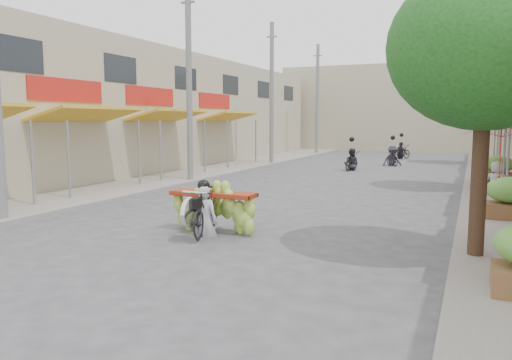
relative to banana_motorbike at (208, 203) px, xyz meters
The scene contains 18 objects.
ground 4.03m from the banana_motorbike, 88.62° to the right, with size 120.00×120.00×0.00m, color #535357.
sidewalk_left 13.03m from the banana_motorbike, 122.03° to the left, with size 4.00×60.00×0.12m, color gray.
shophouse_row_left 15.71m from the banana_motorbike, 139.89° to the left, with size 9.77×40.00×6.00m.
far_building 34.15m from the banana_motorbike, 89.84° to the left, with size 20.00×6.00×7.00m, color #AFA78B.
utility_pole_mid 10.19m from the banana_motorbike, 123.43° to the left, with size 0.60×0.24×8.00m.
utility_pole_far 18.15m from the banana_motorbike, 107.29° to the left, with size 0.60×0.24×8.00m.
utility_pole_back 26.78m from the banana_motorbike, 101.52° to the left, with size 0.60×0.24×8.00m.
street_tree_near 6.30m from the banana_motorbike, ahead, with size 3.40×3.40×5.25m.
street_tree_mid 11.85m from the banana_motorbike, 61.30° to the left, with size 3.40×3.40×5.25m.
street_tree_far 22.92m from the banana_motorbike, 76.00° to the left, with size 3.40×3.40×5.25m.
produce_crate_mid 7.48m from the banana_motorbike, 32.67° to the left, with size 1.20×0.88×1.16m.
produce_crate_far 13.58m from the banana_motorbike, 62.39° to the left, with size 1.20×0.88×1.16m.
banana_motorbike is the anchor object (origin of this frame).
market_umbrella 8.40m from the banana_motorbike, 42.55° to the left, with size 2.56×2.56×1.79m.
pedestrian 13.11m from the banana_motorbike, 61.59° to the left, with size 0.87×0.53×1.73m.
bg_motorbike_a 15.48m from the banana_motorbike, 91.10° to the left, with size 0.83×1.74×1.95m.
bg_motorbike_b 18.88m from the banana_motorbike, 86.23° to the left, with size 1.19×1.50×1.95m.
bg_motorbike_c 24.19m from the banana_motorbike, 87.60° to the left, with size 1.36×1.75×1.95m.
Camera 1 is at (5.28, -5.69, 2.55)m, focal length 35.00 mm.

